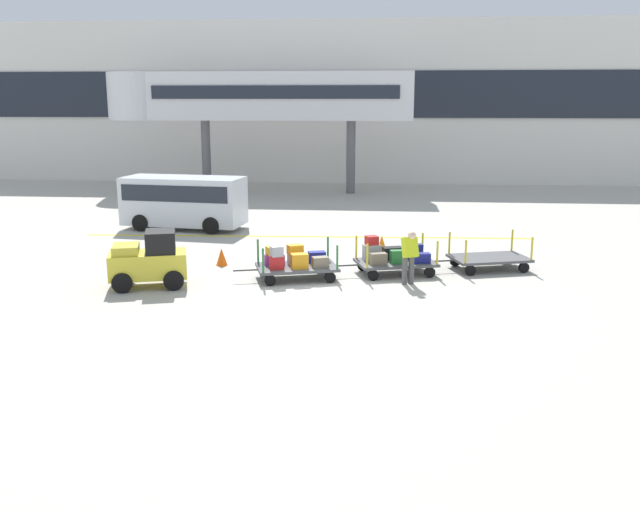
{
  "coord_description": "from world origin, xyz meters",
  "views": [
    {
      "loc": [
        1.75,
        -18.56,
        5.11
      ],
      "look_at": [
        0.1,
        -0.29,
        0.96
      ],
      "focal_mm": 38.77,
      "sensor_mm": 36.0,
      "label": 1
    }
  ],
  "objects": [
    {
      "name": "safety_cone_far",
      "position": [
        -3.26,
        2.33,
        0.28
      ],
      "size": [
        0.36,
        0.36,
        0.55
      ],
      "primitive_type": "cone",
      "color": "#EA590F",
      "rests_on": "ground_plane"
    },
    {
      "name": "jet_bridge",
      "position": [
        -5.8,
        19.99,
        5.26
      ],
      "size": [
        16.97,
        3.0,
        6.62
      ],
      "color": "silver",
      "rests_on": "ground_plane"
    },
    {
      "name": "baggage_tug",
      "position": [
        -4.67,
        -0.36,
        0.75
      ],
      "size": [
        2.33,
        1.72,
        1.58
      ],
      "color": "gold",
      "rests_on": "ground_plane"
    },
    {
      "name": "shuttle_van",
      "position": [
        -6.21,
        8.46,
        1.23
      ],
      "size": [
        5.0,
        2.49,
        2.1
      ],
      "color": "silver",
      "rests_on": "ground_plane"
    },
    {
      "name": "terminal_building",
      "position": [
        0.0,
        25.98,
        4.96
      ],
      "size": [
        62.12,
        2.51,
        9.9
      ],
      "color": "silver",
      "rests_on": "ground_plane"
    },
    {
      "name": "safety_cone_near",
      "position": [
        1.78,
        4.87,
        0.28
      ],
      "size": [
        0.36,
        0.36,
        0.55
      ],
      "primitive_type": "cone",
      "color": "orange",
      "rests_on": "ground_plane"
    },
    {
      "name": "baggage_cart_lead",
      "position": [
        -0.72,
        0.82,
        0.51
      ],
      "size": [
        3.08,
        1.99,
        1.1
      ],
      "color": "#4C4C4F",
      "rests_on": "ground_plane"
    },
    {
      "name": "baggage_handler",
      "position": [
        2.55,
        0.5,
        0.87
      ],
      "size": [
        0.52,
        0.53,
        1.56
      ],
      "color": "#4C4C4C",
      "rests_on": "ground_plane"
    },
    {
      "name": "ground_plane",
      "position": [
        0.0,
        0.0,
        0.0
      ],
      "size": [
        120.0,
        120.0,
        0.0
      ],
      "primitive_type": "plane",
      "color": "#B2ADA0"
    },
    {
      "name": "baggage_cart_middle",
      "position": [
        2.14,
        1.69,
        0.5
      ],
      "size": [
        3.08,
        1.99,
        1.14
      ],
      "color": "#4C4C4F",
      "rests_on": "ground_plane"
    },
    {
      "name": "baggage_cart_tail",
      "position": [
        5.07,
        2.52,
        0.35
      ],
      "size": [
        3.08,
        1.99,
        1.1
      ],
      "color": "#4C4C4F",
      "rests_on": "ground_plane"
    },
    {
      "name": "apron_lead_line",
      "position": [
        -1.04,
        7.22,
        0.0
      ],
      "size": [
        17.06,
        1.01,
        0.01
      ],
      "primitive_type": "cube",
      "rotation": [
        0.0,
        0.0,
        0.05
      ],
      "color": "yellow",
      "rests_on": "ground_plane"
    }
  ]
}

